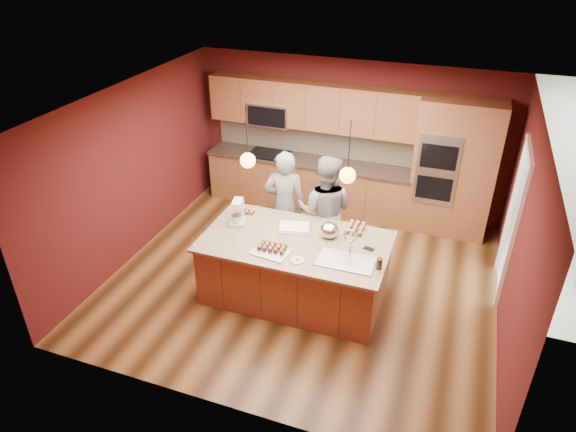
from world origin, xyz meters
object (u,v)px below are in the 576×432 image
at_px(person_left, 285,205).
at_px(island, 296,268).
at_px(mixing_bowl, 329,230).
at_px(stand_mixer, 238,214).
at_px(person_right, 325,211).

bearing_deg(person_left, island, 103.25).
bearing_deg(person_left, mixing_bowl, 126.30).
xyz_separation_m(person_left, mixing_bowl, (0.91, -0.72, 0.15)).
bearing_deg(stand_mixer, mixing_bowl, -8.58).
bearing_deg(person_left, stand_mixer, 48.36).
relative_size(person_left, mixing_bowl, 6.78).
bearing_deg(stand_mixer, island, -21.73).
distance_m(person_right, mixing_bowl, 0.78).
distance_m(person_left, person_right, 0.64).
distance_m(island, stand_mixer, 1.12).
bearing_deg(island, mixing_bowl, 32.19).
bearing_deg(mixing_bowl, stand_mixer, -175.83).
height_order(person_left, mixing_bowl, person_left).
height_order(island, person_left, person_left).
distance_m(island, mixing_bowl, 0.72).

